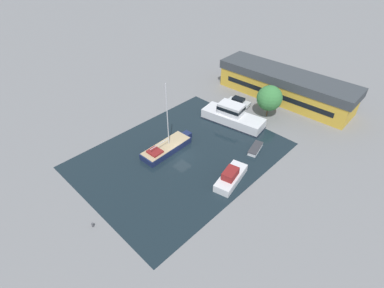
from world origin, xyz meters
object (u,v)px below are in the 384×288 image
warehouse_building (285,86)px  quay_tree_near_building (269,98)px  sailboat_moored (167,147)px  motor_cruiser (232,116)px  cabin_boat (231,177)px  parked_car (239,101)px  small_dinghy (255,149)px

warehouse_building → quay_tree_near_building: 8.98m
sailboat_moored → motor_cruiser: size_ratio=0.98×
motor_cruiser → cabin_boat: bearing=-152.0°
warehouse_building → parked_car: 10.85m
warehouse_building → sailboat_moored: sailboat_moored is taller
parked_car → motor_cruiser: bearing=17.1°
quay_tree_near_building → cabin_boat: (6.55, -20.01, -3.20)m
parked_car → motor_cruiser: 7.29m
small_dinghy → cabin_boat: (1.65, -8.99, 0.51)m
motor_cruiser → sailboat_moored: bearing=160.7°
small_dinghy → cabin_boat: cabin_boat is taller
quay_tree_near_building → sailboat_moored: size_ratio=0.52×
quay_tree_near_building → small_dinghy: (4.90, -11.02, -3.71)m
sailboat_moored → cabin_boat: bearing=5.8°
warehouse_building → small_dinghy: bearing=-74.4°
warehouse_building → cabin_boat: (8.06, -28.81, -2.19)m
motor_cruiser → warehouse_building: bearing=-16.8°
warehouse_building → quay_tree_near_building: size_ratio=4.61×
warehouse_building → sailboat_moored: bearing=-100.9°
warehouse_building → sailboat_moored: 30.98m
parked_car → sailboat_moored: bearing=-7.8°
cabin_boat → parked_car: bearing=111.7°
parked_car → quay_tree_near_building: bearing=83.7°
quay_tree_near_building → cabin_boat: bearing=-71.9°
parked_car → sailboat_moored: 21.36m
quay_tree_near_building → motor_cruiser: size_ratio=0.51×
small_dinghy → sailboat_moored: bearing=-150.5°
parked_car → sailboat_moored: (0.69, -21.35, -0.14)m
warehouse_building → cabin_boat: size_ratio=4.16×
quay_tree_near_building → parked_car: bearing=-176.6°
sailboat_moored → parked_car: bearing=89.8°
parked_car → small_dinghy: 15.81m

